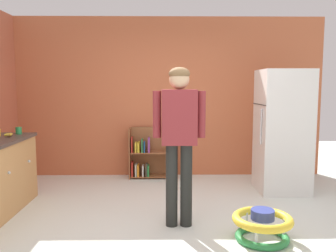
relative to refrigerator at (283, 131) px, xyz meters
name	(u,v)px	position (x,y,z in m)	size (l,w,h in m)	color
ground_plane	(174,227)	(-1.63, -1.33, -0.89)	(12.00, 12.00, 0.00)	silver
back_wall	(170,97)	(-1.63, 1.00, 0.46)	(5.20, 0.06, 2.70)	#C56741
refrigerator	(283,131)	(0.00, 0.00, 0.00)	(0.73, 0.68, 1.78)	white
bookshelf	(150,156)	(-1.97, 0.81, -0.52)	(0.80, 0.28, 0.85)	brown
standing_person	(179,131)	(-1.57, -1.30, 0.17)	(0.57, 0.23, 1.75)	black
baby_walker	(262,225)	(-0.75, -1.69, -0.73)	(0.60, 0.60, 0.32)	#2F8D47
banana_bunch	(10,135)	(-3.71, -0.57, 0.04)	(0.12, 0.16, 0.04)	yellow
green_cup	(19,131)	(-3.70, -0.32, 0.06)	(0.08, 0.08, 0.10)	green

